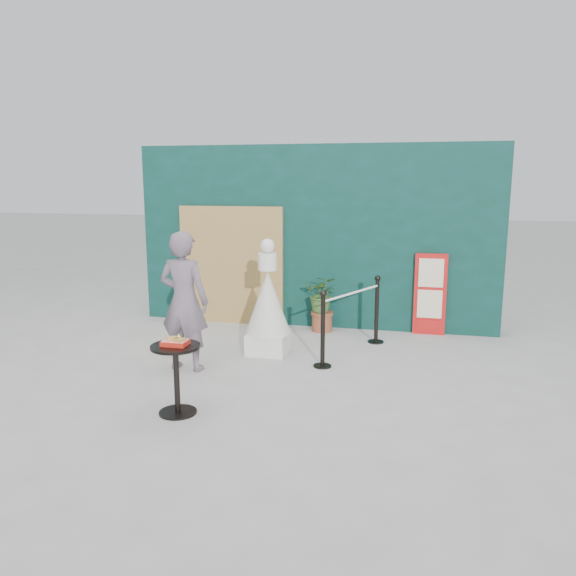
# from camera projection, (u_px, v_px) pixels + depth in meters

# --- Properties ---
(ground) EXTENTS (60.00, 60.00, 0.00)m
(ground) POSITION_uv_depth(u_px,v_px,m) (265.00, 390.00, 6.61)
(ground) COLOR #ADAAA5
(ground) RESTS_ON ground
(back_wall) EXTENTS (6.00, 0.30, 3.00)m
(back_wall) POSITION_uv_depth(u_px,v_px,m) (315.00, 237.00, 9.33)
(back_wall) COLOR #0A3025
(back_wall) RESTS_ON ground
(bamboo_fence) EXTENTS (1.80, 0.08, 2.00)m
(bamboo_fence) POSITION_uv_depth(u_px,v_px,m) (231.00, 265.00, 9.54)
(bamboo_fence) COLOR tan
(bamboo_fence) RESTS_ON ground
(woman) EXTENTS (0.69, 0.48, 1.81)m
(woman) POSITION_uv_depth(u_px,v_px,m) (184.00, 301.00, 7.18)
(woman) COLOR slate
(woman) RESTS_ON ground
(menu_board) EXTENTS (0.50, 0.07, 1.30)m
(menu_board) POSITION_uv_depth(u_px,v_px,m) (430.00, 294.00, 8.88)
(menu_board) COLOR red
(menu_board) RESTS_ON ground
(statue) EXTENTS (0.64, 0.64, 1.64)m
(statue) POSITION_uv_depth(u_px,v_px,m) (268.00, 307.00, 7.91)
(statue) COLOR silver
(statue) RESTS_ON ground
(cafe_table) EXTENTS (0.52, 0.52, 0.75)m
(cafe_table) POSITION_uv_depth(u_px,v_px,m) (176.00, 368.00, 5.86)
(cafe_table) COLOR black
(cafe_table) RESTS_ON ground
(food_basket) EXTENTS (0.26, 0.19, 0.11)m
(food_basket) POSITION_uv_depth(u_px,v_px,m) (175.00, 342.00, 5.81)
(food_basket) COLOR red
(food_basket) RESTS_ON cafe_table
(planter) EXTENTS (0.54, 0.47, 0.92)m
(planter) POSITION_uv_depth(u_px,v_px,m) (322.00, 299.00, 9.09)
(planter) COLOR brown
(planter) RESTS_ON ground
(stanchion_barrier) EXTENTS (0.84, 1.54, 1.03)m
(stanchion_barrier) POSITION_uv_depth(u_px,v_px,m) (352.00, 320.00, 7.89)
(stanchion_barrier) COLOR black
(stanchion_barrier) RESTS_ON ground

